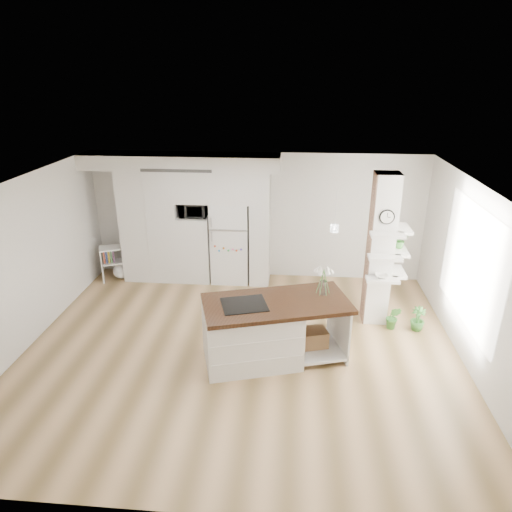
{
  "coord_description": "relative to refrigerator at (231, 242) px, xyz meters",
  "views": [
    {
      "loc": [
        0.79,
        -6.26,
        4.23
      ],
      "look_at": [
        0.17,
        0.9,
        1.3
      ],
      "focal_mm": 32.0,
      "sensor_mm": 36.0,
      "label": 1
    }
  ],
  "objects": [
    {
      "name": "floor",
      "position": [
        0.53,
        -2.68,
        -0.88
      ],
      "size": [
        7.0,
        6.0,
        0.01
      ],
      "primitive_type": "cube",
      "color": "tan",
      "rests_on": "ground"
    },
    {
      "name": "room",
      "position": [
        0.53,
        -2.68,
        0.98
      ],
      "size": [
        7.04,
        6.04,
        2.72
      ],
      "color": "white",
      "rests_on": "ground"
    },
    {
      "name": "cabinet_wall",
      "position": [
        -0.92,
        -0.01,
        0.63
      ],
      "size": [
        4.0,
        0.71,
        2.7
      ],
      "color": "silver",
      "rests_on": "floor"
    },
    {
      "name": "refrigerator",
      "position": [
        0.0,
        0.0,
        0.0
      ],
      "size": [
        0.78,
        0.69,
        1.75
      ],
      "color": "white",
      "rests_on": "floor"
    },
    {
      "name": "column",
      "position": [
        2.9,
        -1.55,
        0.48
      ],
      "size": [
        0.69,
        0.9,
        2.7
      ],
      "color": "silver",
      "rests_on": "floor"
    },
    {
      "name": "window",
      "position": [
        4.0,
        -2.38,
        0.62
      ],
      "size": [
        0.0,
        2.4,
        2.4
      ],
      "primitive_type": "plane",
      "rotation": [
        1.57,
        0.0,
        -1.57
      ],
      "color": "white",
      "rests_on": "room"
    },
    {
      "name": "pendant_light",
      "position": [
        2.23,
        -2.53,
        1.24
      ],
      "size": [
        0.12,
        0.12,
        0.1
      ],
      "primitive_type": "cylinder",
      "color": "white",
      "rests_on": "room"
    },
    {
      "name": "kitchen_island",
      "position": [
        0.85,
        -2.91,
        -0.36
      ],
      "size": [
        2.41,
        1.63,
        1.56
      ],
      "rotation": [
        0.0,
        0.0,
        0.29
      ],
      "color": "silver",
      "rests_on": "floor"
    },
    {
      "name": "bookshelf",
      "position": [
        -2.45,
        -0.17,
        -0.55
      ],
      "size": [
        0.72,
        0.58,
        0.75
      ],
      "rotation": [
        0.0,
        0.0,
        0.4
      ],
      "color": "silver",
      "rests_on": "floor"
    },
    {
      "name": "floor_plant_a",
      "position": [
        3.11,
        -1.8,
        -0.65
      ],
      "size": [
        0.31,
        0.28,
        0.45
      ],
      "primitive_type": "imported",
      "rotation": [
        0.0,
        0.0,
        -0.4
      ],
      "color": "#3A7D32",
      "rests_on": "floor"
    },
    {
      "name": "floor_plant_b",
      "position": [
        3.52,
        -1.8,
        -0.66
      ],
      "size": [
        0.29,
        0.29,
        0.43
      ],
      "primitive_type": "imported",
      "rotation": [
        0.0,
        0.0,
        -0.25
      ],
      "color": "#3A7D32",
      "rests_on": "floor"
    },
    {
      "name": "microwave",
      "position": [
        -0.75,
        -0.06,
        0.69
      ],
      "size": [
        0.54,
        0.37,
        0.3
      ],
      "primitive_type": "imported",
      "color": "#2D2D2D",
      "rests_on": "cabinet_wall"
    },
    {
      "name": "shelf_plant",
      "position": [
        3.15,
        -1.38,
        0.65
      ],
      "size": [
        0.27,
        0.23,
        0.3
      ],
      "primitive_type": "imported",
      "color": "#3A7D32",
      "rests_on": "column"
    },
    {
      "name": "decor_bowl",
      "position": [
        2.82,
        -1.78,
        0.13
      ],
      "size": [
        0.22,
        0.22,
        0.05
      ],
      "primitive_type": "imported",
      "color": "white",
      "rests_on": "column"
    }
  ]
}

